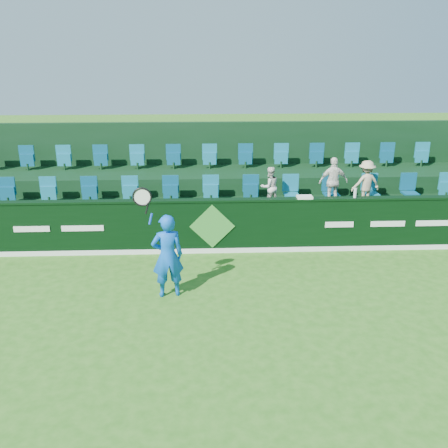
{
  "coord_description": "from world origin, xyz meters",
  "views": [
    {
      "loc": [
        -0.2,
        -7.4,
        4.83
      ],
      "look_at": [
        0.24,
        2.8,
        1.15
      ],
      "focal_mm": 40.0,
      "sensor_mm": 36.0,
      "label": 1
    }
  ],
  "objects_px": {
    "tennis_player": "(167,255)",
    "spectator_left": "(270,187)",
    "spectator_right": "(366,183)",
    "towel": "(305,197)",
    "spectator_middle": "(333,182)",
    "drinks_bottle": "(355,193)"
  },
  "relations": [
    {
      "from": "spectator_middle",
      "to": "spectator_right",
      "type": "xyz_separation_m",
      "value": [
        0.87,
        0.0,
        -0.05
      ]
    },
    {
      "from": "spectator_middle",
      "to": "drinks_bottle",
      "type": "bearing_deg",
      "value": 99.64
    },
    {
      "from": "spectator_right",
      "to": "tennis_player",
      "type": "bearing_deg",
      "value": 23.39
    },
    {
      "from": "spectator_right",
      "to": "towel",
      "type": "height_order",
      "value": "spectator_right"
    },
    {
      "from": "spectator_left",
      "to": "spectator_right",
      "type": "relative_size",
      "value": 0.88
    },
    {
      "from": "spectator_left",
      "to": "spectator_right",
      "type": "bearing_deg",
      "value": 158.72
    },
    {
      "from": "spectator_middle",
      "to": "spectator_right",
      "type": "bearing_deg",
      "value": 177.17
    },
    {
      "from": "spectator_middle",
      "to": "towel",
      "type": "relative_size",
      "value": 3.48
    },
    {
      "from": "towel",
      "to": "drinks_bottle",
      "type": "height_order",
      "value": "drinks_bottle"
    },
    {
      "from": "spectator_right",
      "to": "drinks_bottle",
      "type": "xyz_separation_m",
      "value": [
        -0.62,
        -1.12,
        0.07
      ]
    },
    {
      "from": "spectator_left",
      "to": "towel",
      "type": "distance_m",
      "value": 1.32
    },
    {
      "from": "drinks_bottle",
      "to": "towel",
      "type": "bearing_deg",
      "value": 180.0
    },
    {
      "from": "spectator_middle",
      "to": "towel",
      "type": "distance_m",
      "value": 1.49
    },
    {
      "from": "spectator_right",
      "to": "towel",
      "type": "relative_size",
      "value": 3.23
    },
    {
      "from": "tennis_player",
      "to": "drinks_bottle",
      "type": "bearing_deg",
      "value": 27.08
    },
    {
      "from": "tennis_player",
      "to": "spectator_right",
      "type": "relative_size",
      "value": 1.96
    },
    {
      "from": "towel",
      "to": "drinks_bottle",
      "type": "distance_m",
      "value": 1.23
    },
    {
      "from": "tennis_player",
      "to": "spectator_left",
      "type": "bearing_deg",
      "value": 53.72
    },
    {
      "from": "spectator_left",
      "to": "towel",
      "type": "bearing_deg",
      "value": 100.69
    },
    {
      "from": "spectator_left",
      "to": "drinks_bottle",
      "type": "distance_m",
      "value": 2.23
    },
    {
      "from": "drinks_bottle",
      "to": "tennis_player",
      "type": "bearing_deg",
      "value": -152.92
    },
    {
      "from": "spectator_left",
      "to": "drinks_bottle",
      "type": "height_order",
      "value": "spectator_left"
    }
  ]
}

